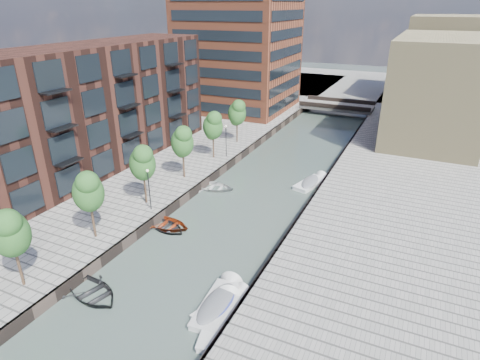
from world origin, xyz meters
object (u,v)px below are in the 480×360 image
Objects in this scene: bridge at (337,106)px; tree_2 at (88,190)px; sloop_1 at (93,296)px; sloop_3 at (214,189)px; tree_6 at (237,112)px; motorboat_4 at (312,182)px; car at (390,133)px; motorboat_3 at (225,304)px; sloop_4 at (167,229)px; motorboat_1 at (219,301)px; tree_3 at (142,162)px; tree_5 at (213,125)px; motorboat_2 at (222,316)px; tree_4 at (182,141)px; tree_1 at (10,231)px; sloop_2 at (166,227)px.

tree_2 is (-8.50, -54.00, 3.92)m from bridge.
sloop_1 reaches higher than sloop_3.
motorboat_4 is at bearing -29.99° from tree_6.
tree_6 reaches higher than sloop_1.
sloop_1 is 47.04m from car.
tree_2 is 1.20× the size of sloop_1.
sloop_4 is at bearing 144.04° from motorboat_3.
tree_6 reaches higher than motorboat_1.
tree_3 reaches higher than sloop_4.
tree_3 is 16.87m from motorboat_3.
sloop_4 is 1.09× the size of car.
sloop_3 is at bearing -61.48° from tree_5.
bridge is 2.32× the size of motorboat_1.
tree_5 is at bearing 119.21° from motorboat_1.
motorboat_2 is at bearing -156.31° from sloop_3.
tree_2 is 13.94m from motorboat_1.
motorboat_3 is (13.31, -2.01, -5.13)m from tree_2.
sloop_4 is at bearing -95.49° from bridge.
motorboat_1 is 22.36m from motorboat_4.
tree_4 is at bearing -102.00° from bridge.
tree_1 reaches higher than sloop_4.
sloop_4 is (3.78, 4.90, -5.31)m from tree_2.
sloop_2 is (3.44, -1.75, -5.31)m from tree_3.
tree_6 is 15.00m from sloop_3.
motorboat_1 is at bearing -60.79° from tree_5.
tree_4 is 1.00× the size of tree_6.
motorboat_4 is (4.66, -33.60, -1.18)m from bridge.
tree_2 is at bearing 167.33° from motorboat_2.
motorboat_3 is at bearing -112.08° from sloop_4.
car is at bearing 67.24° from tree_1.
tree_5 is (0.00, 21.00, 0.00)m from tree_2.
car is at bearing 81.53° from motorboat_3.
sloop_4 is at bearing 52.34° from tree_2.
motorboat_1 reaches higher than motorboat_4.
tree_1 is at bearing 164.33° from sloop_2.
sloop_2 is 0.49m from sloop_4.
bridge reaches higher than sloop_4.
motorboat_2 is 42.94m from car.
motorboat_1 is (9.05, -6.85, 0.22)m from sloop_4.
tree_3 is 9.81m from sloop_3.
tree_5 and tree_6 have the same top height.
bridge is at bearing 95.15° from motorboat_2.
motorboat_3 is at bearing -8.59° from tree_2.
motorboat_4 is (13.16, -0.60, -5.10)m from tree_5.
tree_3 is 1.27× the size of sloop_3.
tree_2 is 1.24× the size of sloop_2.
tree_6 is 1.25× the size of motorboat_3.
sloop_3 reaches higher than sloop_4.
motorboat_2 is (10.07, -17.50, 0.11)m from sloop_3.
tree_2 reaches higher than sloop_2.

